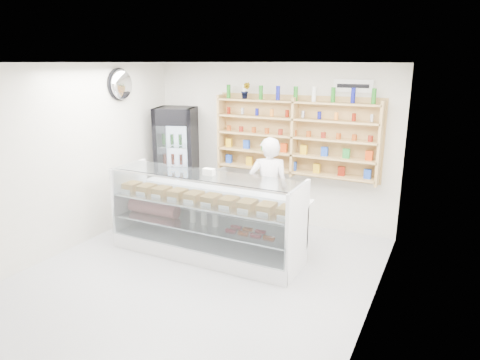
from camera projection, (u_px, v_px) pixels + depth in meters
The scene contains 8 objects.
room at pixel (194, 176), 5.46m from camera, with size 5.00×5.00×5.00m.
display_counter at pixel (207, 232), 6.40m from camera, with size 2.90×0.86×1.26m.
shop_worker at pixel (269, 190), 6.78m from camera, with size 0.62×0.41×1.70m, color silver.
drinks_cooler at pixel (178, 160), 8.16m from camera, with size 0.91×0.90×2.01m.
wall_shelving at pixel (294, 137), 7.20m from camera, with size 2.84×0.28×1.33m.
potted_plant at pixel (246, 91), 7.40m from camera, with size 0.16×0.13×0.28m, color #1E6626.
security_mirror at pixel (122, 84), 7.15m from camera, with size 0.15×0.50×0.50m, color silver.
wall_sign at pixel (353, 86), 6.70m from camera, with size 0.62×0.03×0.20m, color white.
Camera 1 is at (2.90, -4.45, 2.80)m, focal length 32.00 mm.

